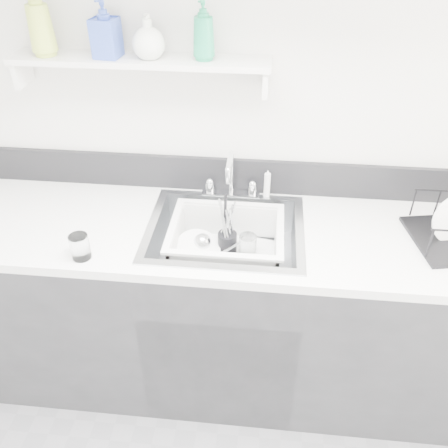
# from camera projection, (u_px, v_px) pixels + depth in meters

# --- Properties ---
(room_shell) EXTENTS (3.50, 3.00, 2.60)m
(room_shell) POSITION_uv_depth(u_px,v_px,m) (180.00, 153.00, 0.84)
(room_shell) COLOR silver
(room_shell) RESTS_ON ground
(counter_run) EXTENTS (3.20, 0.62, 0.92)m
(counter_run) POSITION_uv_depth(u_px,v_px,m) (225.00, 308.00, 2.21)
(counter_run) COLOR #262629
(counter_run) RESTS_ON ground
(backsplash) EXTENTS (3.20, 0.02, 0.16)m
(backsplash) POSITION_uv_depth(u_px,v_px,m) (232.00, 175.00, 2.13)
(backsplash) COLOR black
(backsplash) RESTS_ON counter_run
(sink) EXTENTS (0.64, 0.52, 0.20)m
(sink) POSITION_uv_depth(u_px,v_px,m) (225.00, 246.00, 1.99)
(sink) COLOR silver
(sink) RESTS_ON counter_run
(faucet) EXTENTS (0.26, 0.18, 0.23)m
(faucet) POSITION_uv_depth(u_px,v_px,m) (231.00, 185.00, 2.10)
(faucet) COLOR silver
(faucet) RESTS_ON counter_run
(side_sprayer) EXTENTS (0.03, 0.03, 0.14)m
(side_sprayer) POSITION_uv_depth(u_px,v_px,m) (267.00, 184.00, 2.09)
(side_sprayer) COLOR silver
(side_sprayer) RESTS_ON counter_run
(wall_shelf) EXTENTS (1.00, 0.16, 0.12)m
(wall_shelf) POSITION_uv_depth(u_px,v_px,m) (140.00, 63.00, 1.80)
(wall_shelf) COLOR silver
(wall_shelf) RESTS_ON room_shell
(wash_tub) EXTENTS (0.54, 0.47, 0.18)m
(wash_tub) POSITION_uv_depth(u_px,v_px,m) (226.00, 244.00, 1.98)
(wash_tub) COLOR silver
(wash_tub) RESTS_ON sink
(plate_stack) EXTENTS (0.23, 0.23, 0.09)m
(plate_stack) POSITION_uv_depth(u_px,v_px,m) (200.00, 253.00, 2.01)
(plate_stack) COLOR white
(plate_stack) RESTS_ON wash_tub
(utensil_cup) EXTENTS (0.08, 0.08, 0.27)m
(utensil_cup) POSITION_uv_depth(u_px,v_px,m) (227.00, 242.00, 2.02)
(utensil_cup) COLOR black
(utensil_cup) RESTS_ON wash_tub
(ladle) EXTENTS (0.31, 0.24, 0.08)m
(ladle) POSITION_uv_depth(u_px,v_px,m) (216.00, 252.00, 1.99)
(ladle) COLOR silver
(ladle) RESTS_ON wash_tub
(tumbler_in_tub) EXTENTS (0.09, 0.09, 0.11)m
(tumbler_in_tub) POSITION_uv_depth(u_px,v_px,m) (248.00, 246.00, 2.00)
(tumbler_in_tub) COLOR white
(tumbler_in_tub) RESTS_ON wash_tub
(tumbler_counter) EXTENTS (0.09, 0.09, 0.10)m
(tumbler_counter) POSITION_uv_depth(u_px,v_px,m) (80.00, 247.00, 1.76)
(tumbler_counter) COLOR white
(tumbler_counter) RESTS_ON counter_run
(bowl_small) EXTENTS (0.14, 0.14, 0.03)m
(bowl_small) POSITION_uv_depth(u_px,v_px,m) (244.00, 264.00, 1.96)
(bowl_small) COLOR white
(bowl_small) RESTS_ON wash_tub
(soap_bottle_a) EXTENTS (0.12, 0.13, 0.25)m
(soap_bottle_a) POSITION_uv_depth(u_px,v_px,m) (39.00, 20.00, 1.73)
(soap_bottle_a) COLOR #B5CF49
(soap_bottle_a) RESTS_ON wall_shelf
(soap_bottle_b) EXTENTS (0.10, 0.11, 0.21)m
(soap_bottle_b) POSITION_uv_depth(u_px,v_px,m) (105.00, 28.00, 1.73)
(soap_bottle_b) COLOR #334DB6
(soap_bottle_b) RESTS_ON wall_shelf
(soap_bottle_c) EXTENTS (0.14, 0.14, 0.16)m
(soap_bottle_c) POSITION_uv_depth(u_px,v_px,m) (148.00, 37.00, 1.73)
(soap_bottle_c) COLOR silver
(soap_bottle_c) RESTS_ON wall_shelf
(soap_bottle_d) EXTENTS (0.10, 0.10, 0.21)m
(soap_bottle_d) POSITION_uv_depth(u_px,v_px,m) (204.00, 30.00, 1.70)
(soap_bottle_d) COLOR #19905F
(soap_bottle_d) RESTS_ON wall_shelf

